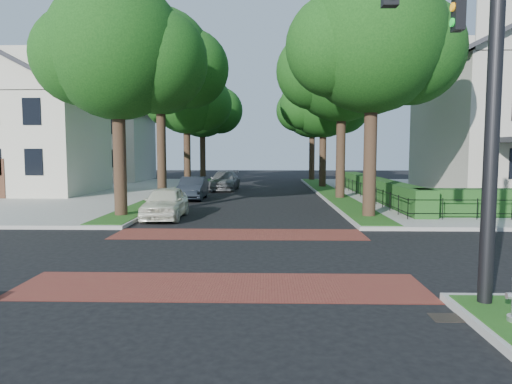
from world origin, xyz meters
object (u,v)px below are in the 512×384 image
parked_car_front (165,203)px  parked_car_middle (193,188)px  traffic_signal (479,57)px  parked_car_rear (224,181)px

parked_car_front → parked_car_middle: size_ratio=0.98×
traffic_signal → parked_car_middle: (-8.49, 19.51, -4.01)m
parked_car_front → parked_car_rear: (1.22, 15.08, 0.01)m
traffic_signal → parked_car_front: 14.75m
parked_car_front → parked_car_middle: parked_car_front is taller
parked_car_middle → parked_car_rear: bearing=78.9°
parked_car_middle → parked_car_rear: size_ratio=0.85×
parked_car_middle → parked_car_rear: parked_car_rear is taller
parked_car_front → parked_car_middle: (-0.08, 8.06, -0.01)m
parked_car_front → parked_car_rear: parked_car_rear is taller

